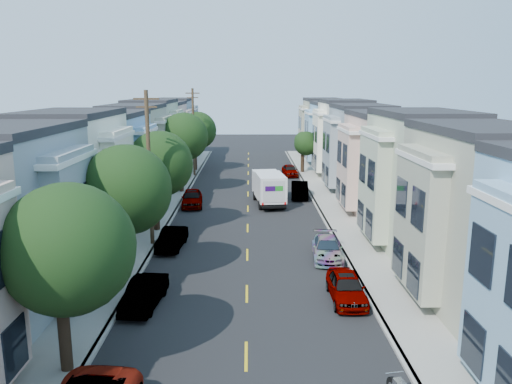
{
  "coord_description": "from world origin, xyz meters",
  "views": [
    {
      "loc": [
        0.15,
        -29.77,
        10.37
      ],
      "look_at": [
        0.66,
        8.67,
        2.2
      ],
      "focal_mm": 35.0,
      "sensor_mm": 36.0,
      "label": 1
    }
  ],
  "objects": [
    {
      "name": "tree_far_r",
      "position": [
        6.89,
        30.14,
        3.56
      ],
      "size": [
        2.91,
        2.91,
        5.07
      ],
      "color": "black",
      "rests_on": "ground"
    },
    {
      "name": "lead_sedan",
      "position": [
        2.19,
        19.84,
        0.72
      ],
      "size": [
        2.09,
        4.83,
        1.44
      ],
      "primitive_type": "imported",
      "rotation": [
        0.0,
        0.0,
        0.02
      ],
      "color": "#232326",
      "rests_on": "ground"
    },
    {
      "name": "utility_pole_far",
      "position": [
        -6.3,
        28.0,
        5.15
      ],
      "size": [
        1.6,
        0.26,
        10.0
      ],
      "color": "#42301E",
      "rests_on": "ground"
    },
    {
      "name": "townhouse_row_left",
      "position": [
        -11.15,
        15.0,
        0.0
      ],
      "size": [
        5.0,
        70.0,
        8.5
      ],
      "primitive_type": "cube",
      "color": "beige",
      "rests_on": "ground"
    },
    {
      "name": "utility_pole_near",
      "position": [
        -6.3,
        2.0,
        5.15
      ],
      "size": [
        1.6,
        0.26,
        10.0
      ],
      "color": "#42301E",
      "rests_on": "ground"
    },
    {
      "name": "parked_left_d",
      "position": [
        -4.9,
        12.95,
        0.75
      ],
      "size": [
        2.15,
        4.77,
        1.5
      ],
      "primitive_type": "imported",
      "rotation": [
        0.0,
        0.0,
        0.08
      ],
      "color": "maroon",
      "rests_on": "ground"
    },
    {
      "name": "townhouse_row_right",
      "position": [
        11.15,
        15.0,
        0.0
      ],
      "size": [
        5.0,
        70.0,
        8.5
      ],
      "primitive_type": "cube",
      "color": "beige",
      "rests_on": "ground"
    },
    {
      "name": "tree_d",
      "position": [
        -6.3,
        18.81,
        5.54
      ],
      "size": [
        4.7,
        4.7,
        7.92
      ],
      "color": "black",
      "rests_on": "ground"
    },
    {
      "name": "parked_left_b",
      "position": [
        -4.9,
        -7.39,
        0.66
      ],
      "size": [
        1.77,
        4.06,
        1.31
      ],
      "primitive_type": "imported",
      "rotation": [
        0.0,
        0.0,
        -0.1
      ],
      "color": "black",
      "rests_on": "ground"
    },
    {
      "name": "parked_right_c",
      "position": [
        4.9,
        16.39,
        0.73
      ],
      "size": [
        1.87,
        4.5,
        1.47
      ],
      "primitive_type": "imported",
      "rotation": [
        0.0,
        0.0,
        -0.07
      ],
      "color": "black",
      "rests_on": "ground"
    },
    {
      "name": "tree_c",
      "position": [
        -6.3,
        5.3,
        4.96
      ],
      "size": [
        4.7,
        4.7,
        7.33
      ],
      "color": "black",
      "rests_on": "ground"
    },
    {
      "name": "road_slab",
      "position": [
        0.0,
        15.0,
        0.01
      ],
      "size": [
        12.0,
        70.0,
        0.02
      ],
      "primitive_type": "cube",
      "color": "black",
      "rests_on": "ground"
    },
    {
      "name": "sidewalk_right",
      "position": [
        7.35,
        15.0,
        0.07
      ],
      "size": [
        2.6,
        70.0,
        0.15
      ],
      "primitive_type": "cube",
      "color": "gray",
      "rests_on": "ground"
    },
    {
      "name": "tree_e",
      "position": [
        -6.3,
        31.88,
        5.02
      ],
      "size": [
        4.58,
        4.58,
        7.34
      ],
      "color": "black",
      "rests_on": "ground"
    },
    {
      "name": "ground",
      "position": [
        0.0,
        0.0,
        0.0
      ],
      "size": [
        160.0,
        160.0,
        0.0
      ],
      "primitive_type": "plane",
      "color": "black",
      "rests_on": "ground"
    },
    {
      "name": "parked_right_b",
      "position": [
        4.9,
        -0.72,
        0.63
      ],
      "size": [
        2.11,
        4.35,
        1.26
      ],
      "primitive_type": "imported",
      "rotation": [
        0.0,
        0.0,
        -0.08
      ],
      "color": "silver",
      "rests_on": "ground"
    },
    {
      "name": "curb_right",
      "position": [
        6.05,
        15.0,
        0.07
      ],
      "size": [
        0.3,
        70.0,
        0.15
      ],
      "primitive_type": "cube",
      "color": "gray",
      "rests_on": "ground"
    },
    {
      "name": "curb_left",
      "position": [
        -6.05,
        15.0,
        0.07
      ],
      "size": [
        0.3,
        70.0,
        0.15
      ],
      "primitive_type": "cube",
      "color": "gray",
      "rests_on": "ground"
    },
    {
      "name": "centerline",
      "position": [
        0.0,
        15.0,
        0.0
      ],
      "size": [
        0.12,
        70.0,
        0.01
      ],
      "primitive_type": "cube",
      "color": "gold",
      "rests_on": "ground"
    },
    {
      "name": "tree_b",
      "position": [
        -6.3,
        -4.53,
        5.12
      ],
      "size": [
        4.7,
        4.7,
        7.49
      ],
      "color": "black",
      "rests_on": "ground"
    },
    {
      "name": "sidewalk_left",
      "position": [
        -7.35,
        15.0,
        0.07
      ],
      "size": [
        2.6,
        70.0,
        0.15
      ],
      "primitive_type": "cube",
      "color": "gray",
      "rests_on": "ground"
    },
    {
      "name": "parked_right_d",
      "position": [
        4.9,
        27.93,
        0.68
      ],
      "size": [
        1.94,
        4.29,
        1.35
      ],
      "primitive_type": "imported",
      "rotation": [
        0.0,
        0.0,
        0.08
      ],
      "color": "black",
      "rests_on": "ground"
    },
    {
      "name": "tree_a",
      "position": [
        -6.3,
        -13.03,
        4.77
      ],
      "size": [
        4.7,
        4.7,
        7.14
      ],
      "color": "black",
      "rests_on": "ground"
    },
    {
      "name": "parked_right_a",
      "position": [
        4.9,
        -6.86,
        0.69
      ],
      "size": [
        1.65,
        4.29,
        1.39
      ],
      "primitive_type": "imported",
      "rotation": [
        0.0,
        0.0,
        -0.0
      ],
      "color": "#37383A",
      "rests_on": "ground"
    },
    {
      "name": "fedex_truck",
      "position": [
        1.86,
        13.73,
        1.6
      ],
      "size": [
        2.3,
        5.98,
        2.87
      ],
      "rotation": [
        0.0,
        0.0,
        0.12
      ],
      "color": "silver",
      "rests_on": "ground"
    },
    {
      "name": "parked_left_c",
      "position": [
        -4.9,
        1.35,
        0.65
      ],
      "size": [
        1.68,
        3.98,
        1.3
      ],
      "primitive_type": "imported",
      "rotation": [
        0.0,
        0.0,
        -0.08
      ],
      "color": "#91959C",
      "rests_on": "ground"
    }
  ]
}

